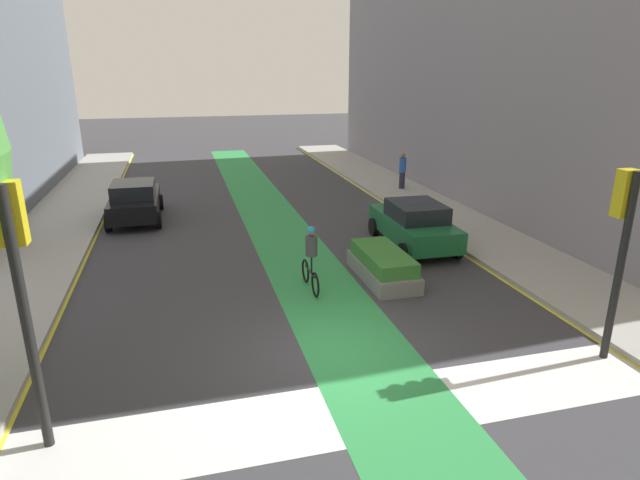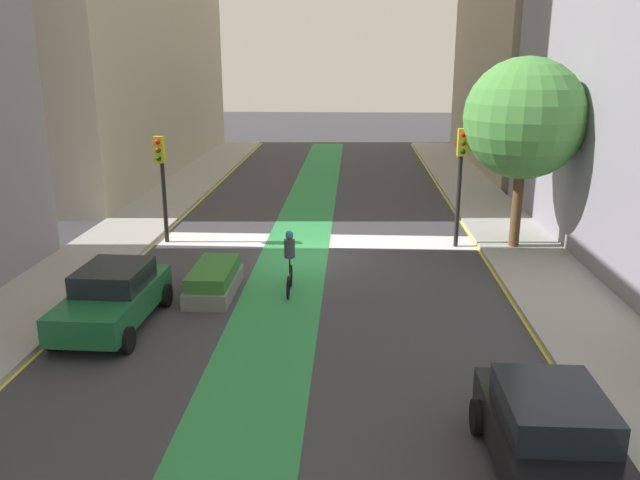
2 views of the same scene
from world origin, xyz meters
The scene contains 14 objects.
ground_plane centered at (0.00, 0.00, 0.00)m, with size 120.00×120.00×0.00m, color #38383D.
bike_lane_paint centered at (0.65, 0.00, 0.00)m, with size 2.40×60.00×0.01m, color #2D8C47.
crosswalk_band centered at (0.00, -2.00, 0.00)m, with size 12.00×1.80×0.01m, color silver.
sidewalk_left centered at (-7.50, 0.00, 0.07)m, with size 3.00×60.00×0.15m, color #9E9E99.
curb_stripe_left centered at (-6.00, 0.00, 0.01)m, with size 0.16×60.00×0.01m, color yellow.
sidewalk_right centered at (7.50, 0.00, 0.07)m, with size 3.00×60.00×0.15m, color #9E9E99.
curb_stripe_right centered at (6.00, 0.00, 0.01)m, with size 0.16×60.00×0.01m, color yellow.
traffic_signal_near_right centered at (5.59, -1.44, 2.80)m, with size 0.35×0.52×3.98m.
traffic_signal_near_left centered at (-5.20, -1.43, 3.03)m, with size 0.35×0.52×4.32m.
car_black_left_far centered at (-4.66, 12.14, 0.80)m, with size 2.04×4.21×1.57m.
car_green_right_far centered at (4.72, 6.22, 0.80)m, with size 2.11×4.25×1.57m.
cyclist_in_lane centered at (0.44, 3.47, 0.97)m, with size 0.32×1.73×1.86m.
street_tree_near centered at (-7.22, -1.22, 4.68)m, with size 4.16×4.16×6.62m.
median_planter centered at (2.65, 3.75, 0.40)m, with size 1.26×2.92×0.85m.
Camera 2 is at (-1.40, 21.33, 6.75)m, focal length 35.99 mm.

